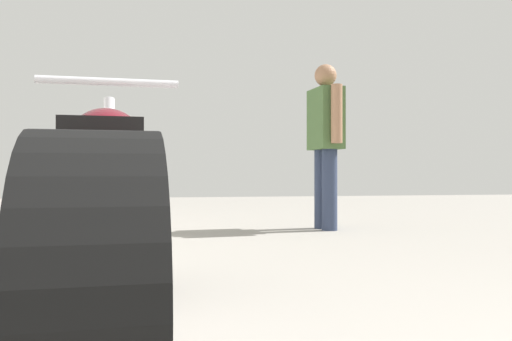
% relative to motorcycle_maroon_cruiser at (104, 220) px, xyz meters
% --- Properties ---
extents(ground_plane, '(18.49, 18.49, 0.00)m').
position_rel_motorcycle_maroon_cruiser_xyz_m(ground_plane, '(1.04, 1.74, -0.41)').
color(ground_plane, gray).
extents(motorcycle_maroon_cruiser, '(0.65, 2.19, 1.02)m').
position_rel_motorcycle_maroon_cruiser_xyz_m(motorcycle_maroon_cruiser, '(0.00, 0.00, 0.00)').
color(motorcycle_maroon_cruiser, black).
rests_on(motorcycle_maroon_cruiser, ground_plane).
extents(mechanic_in_blue, '(0.27, 0.68, 1.68)m').
position_rel_motorcycle_maroon_cruiser_xyz_m(mechanic_in_blue, '(1.90, 3.40, 0.54)').
color(mechanic_in_blue, '#2D3851').
rests_on(mechanic_in_blue, ground_plane).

